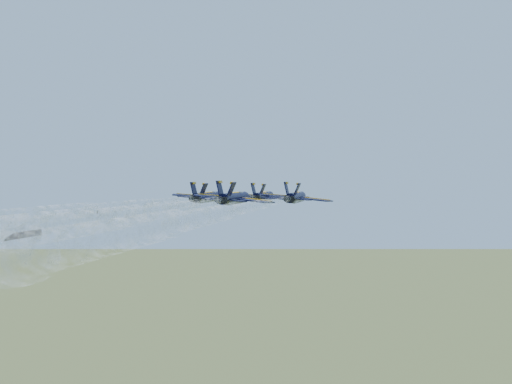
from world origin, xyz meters
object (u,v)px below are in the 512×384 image
at_px(jet_left, 208,197).
at_px(jet_right, 296,197).
at_px(jet_slot, 235,198).
at_px(jet_lead, 264,196).

xyz_separation_m(jet_left, jet_right, (17.48, 5.47, 0.00)).
xyz_separation_m(jet_right, jet_slot, (-5.34, -16.73, 0.00)).
height_order(jet_lead, jet_slot, same).
xyz_separation_m(jet_lead, jet_right, (12.10, -10.38, 0.00)).
distance_m(jet_lead, jet_right, 15.94).
bearing_deg(jet_lead, jet_slot, -88.96).
bearing_deg(jet_right, jet_left, -175.58).
distance_m(jet_left, jet_slot, 16.56).
bearing_deg(jet_left, jet_lead, 58.28).
xyz_separation_m(jet_lead, jet_left, (-5.39, -15.85, 0.00)).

